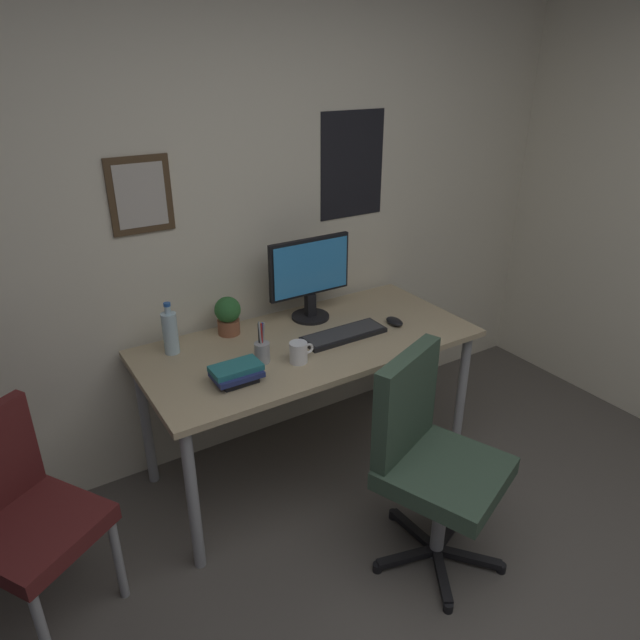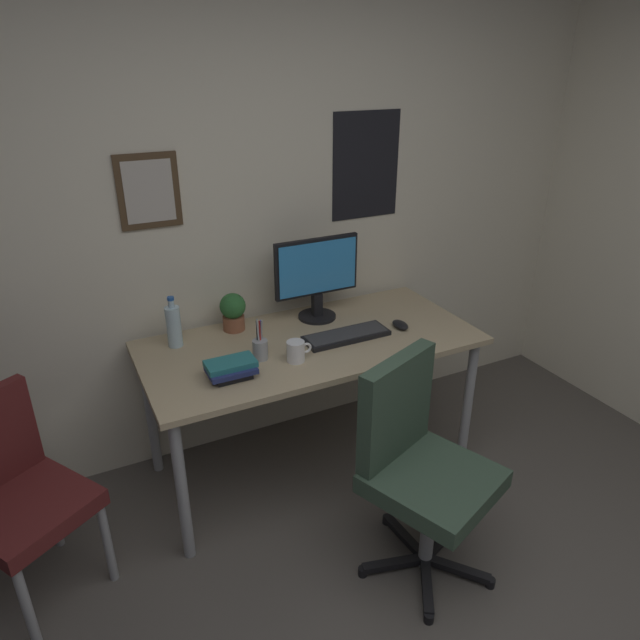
% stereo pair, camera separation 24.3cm
% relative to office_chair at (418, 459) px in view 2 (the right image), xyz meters
% --- Properties ---
extents(wall_back, '(4.40, 0.10, 2.60)m').
position_rel_office_chair_xyz_m(wall_back, '(-0.30, 1.23, 0.77)').
color(wall_back, beige).
rests_on(wall_back, ground_plane).
extents(desk, '(1.64, 0.77, 0.75)m').
position_rel_office_chair_xyz_m(desk, '(-0.12, 0.76, 0.15)').
color(desk, tan).
rests_on(desk, ground_plane).
extents(office_chair, '(0.60, 0.60, 0.95)m').
position_rel_office_chair_xyz_m(office_chair, '(0.00, 0.00, 0.00)').
color(office_chair, '#334738').
rests_on(office_chair, ground_plane).
extents(side_chair, '(0.58, 0.58, 0.88)m').
position_rel_office_chair_xyz_m(side_chair, '(-1.48, 0.57, -0.03)').
color(side_chair, '#591E1E').
rests_on(side_chair, ground_plane).
extents(monitor, '(0.46, 0.20, 0.43)m').
position_rel_office_chair_xyz_m(monitor, '(0.03, 0.99, 0.46)').
color(monitor, black).
rests_on(monitor, desk).
extents(keyboard, '(0.43, 0.15, 0.03)m').
position_rel_office_chair_xyz_m(keyboard, '(0.05, 0.71, 0.24)').
color(keyboard, black).
rests_on(keyboard, desk).
extents(computer_mouse, '(0.06, 0.11, 0.04)m').
position_rel_office_chair_xyz_m(computer_mouse, '(0.35, 0.68, 0.24)').
color(computer_mouse, black).
rests_on(computer_mouse, desk).
extents(water_bottle, '(0.07, 0.07, 0.25)m').
position_rel_office_chair_xyz_m(water_bottle, '(-0.72, 1.00, 0.33)').
color(water_bottle, silver).
rests_on(water_bottle, desk).
extents(coffee_mug_near, '(0.12, 0.08, 0.10)m').
position_rel_office_chair_xyz_m(coffee_mug_near, '(-0.27, 0.60, 0.27)').
color(coffee_mug_near, white).
rests_on(coffee_mug_near, desk).
extents(potted_plant, '(0.13, 0.13, 0.20)m').
position_rel_office_chair_xyz_m(potted_plant, '(-0.41, 1.04, 0.33)').
color(potted_plant, brown).
rests_on(potted_plant, desk).
extents(pen_cup, '(0.07, 0.07, 0.20)m').
position_rel_office_chair_xyz_m(pen_cup, '(-0.40, 0.69, 0.28)').
color(pen_cup, '#9EA0A5').
rests_on(pen_cup, desk).
extents(book_stack_left, '(0.21, 0.14, 0.08)m').
position_rel_office_chair_xyz_m(book_stack_left, '(-0.58, 0.59, 0.27)').
color(book_stack_left, black).
rests_on(book_stack_left, desk).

